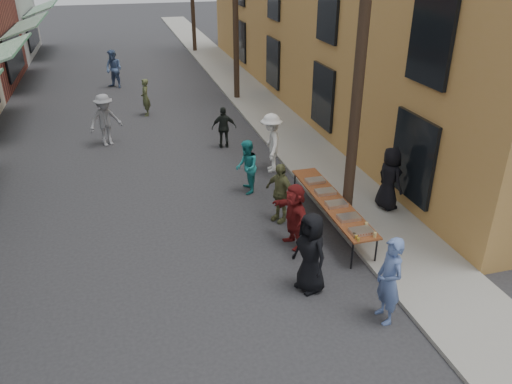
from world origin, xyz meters
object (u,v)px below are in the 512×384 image
utility_pole_near (362,45)px  guest_front_c (247,167)px  guest_front_a (311,253)px  server (390,178)px  serving_table (331,201)px  catering_tray_sausage (361,231)px

utility_pole_near → guest_front_c: 4.85m
guest_front_a → server: (3.25, 2.65, 0.08)m
utility_pole_near → server: bearing=11.0°
utility_pole_near → guest_front_c: bearing=130.9°
guest_front_c → utility_pole_near: bearing=49.3°
serving_table → guest_front_a: size_ratio=2.26×
utility_pole_near → guest_front_a: utility_pole_near is taller
server → serving_table: bearing=92.7°
catering_tray_sausage → guest_front_a: guest_front_a is taller
guest_front_c → server: 3.96m
utility_pole_near → serving_table: utility_pole_near is taller
catering_tray_sausage → server: (1.80, 2.01, 0.17)m
serving_table → guest_front_c: guest_front_c is taller
serving_table → catering_tray_sausage: catering_tray_sausage is taller
utility_pole_near → guest_front_a: bearing=-129.2°
serving_table → catering_tray_sausage: bearing=-90.0°
serving_table → guest_front_a: guest_front_a is taller
utility_pole_near → serving_table: size_ratio=2.25×
guest_front_a → utility_pole_near: bearing=122.0°
utility_pole_near → guest_front_a: 4.76m
serving_table → server: (1.80, 0.36, 0.25)m
catering_tray_sausage → guest_front_c: 4.41m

